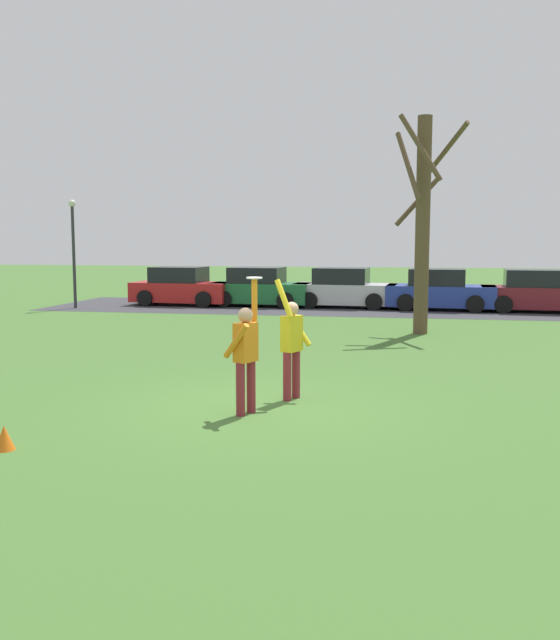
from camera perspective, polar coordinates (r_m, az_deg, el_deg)
The scene contains 13 objects.
ground_plane at distance 11.14m, azimuth -1.69°, elevation -7.19°, with size 120.00×120.00×0.00m, color #426B2D.
person_catcher at distance 10.47m, azimuth -2.88°, elevation -2.61°, with size 0.50×0.59×2.08m.
person_defender at distance 11.44m, azimuth 0.98°, elevation -1.82°, with size 0.59×0.65×2.04m.
frisbee_disc at distance 10.52m, azimuth -2.15°, elevation 3.53°, with size 0.24×0.24×0.02m, color white.
parked_car_red at distance 28.80m, azimuth -8.20°, elevation 2.69°, with size 4.21×2.26×1.59m.
parked_car_green at distance 28.05m, azimuth -1.72°, elevation 2.65°, with size 4.21×2.26×1.59m.
parked_car_silver at distance 27.60m, azimuth 5.35°, elevation 2.56°, with size 4.21×2.26×1.59m.
parked_car_blue at distance 27.21m, azimuth 13.16°, elevation 2.36°, with size 4.21×2.26×1.59m.
parked_car_maroon at distance 27.47m, azimuth 20.60°, elevation 2.15°, with size 4.21×2.26×1.59m.
parking_strip at distance 27.33m, azimuth 5.64°, elevation 1.00°, with size 23.94×6.40×0.01m, color #38383D.
bare_tree_tall at distance 19.98m, azimuth 11.80°, elevation 8.33°, with size 2.07×2.07×6.13m.
lamppost_by_lot at distance 28.22m, azimuth -16.84°, elevation 6.18°, with size 0.28×0.28×4.26m.
field_cone_orange at distance 9.52m, azimuth -21.98°, elevation -9.09°, with size 0.26×0.26×0.32m, color orange.
Camera 1 is at (2.28, -10.58, 2.65)m, focal length 38.41 mm.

